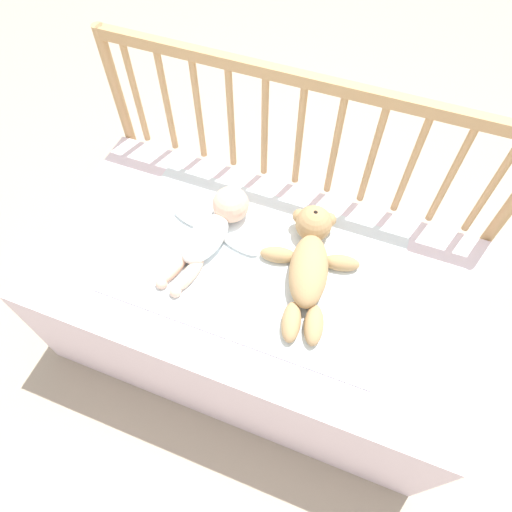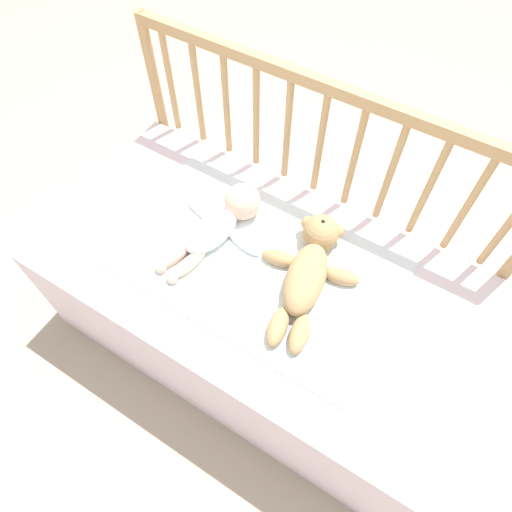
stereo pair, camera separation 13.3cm
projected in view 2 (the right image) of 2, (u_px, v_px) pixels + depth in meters
ground_plane at (255, 331)px, 1.78m from camera, size 12.00×12.00×0.00m
crib_mattress at (255, 304)px, 1.58m from camera, size 1.33×0.72×0.48m
crib_rail at (319, 153)px, 1.42m from camera, size 1.33×0.04×0.90m
blanket at (256, 261)px, 1.39m from camera, size 0.85×0.53×0.01m
teddy_bear at (309, 269)px, 1.33m from camera, size 0.30×0.45×0.12m
baby at (221, 223)px, 1.42m from camera, size 0.32×0.40×0.12m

